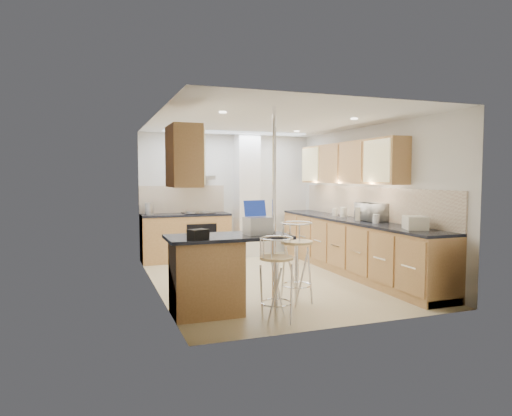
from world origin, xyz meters
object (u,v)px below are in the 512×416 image
object	(u,v)px
laptop	(258,226)
bar_stool_end	(297,263)
bar_stool_near	(276,279)
microwave	(372,212)
bread_bin	(415,223)

from	to	relation	value
laptop	bar_stool_end	distance (m)	0.78
bar_stool_near	microwave	bearing A→B (deg)	19.55
bar_stool_end	microwave	bearing A→B (deg)	-11.14
microwave	bar_stool_near	world-z (taller)	microwave
microwave	laptop	distance (m)	2.66
microwave	bread_bin	distance (m)	1.21
laptop	bar_stool_end	xyz separation A→B (m)	(0.58, 0.11, -0.51)
microwave	bar_stool_end	distance (m)	2.16
laptop	bar_stool_near	bearing A→B (deg)	-92.87
bar_stool_near	bar_stool_end	bearing A→B (deg)	33.93
bar_stool_near	bar_stool_end	xyz separation A→B (m)	(0.54, 0.62, 0.05)
bar_stool_near	bread_bin	bearing A→B (deg)	-4.21
bread_bin	bar_stool_near	bearing A→B (deg)	-146.33
bar_stool_near	bar_stool_end	distance (m)	0.82
laptop	bread_bin	bearing A→B (deg)	-9.21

